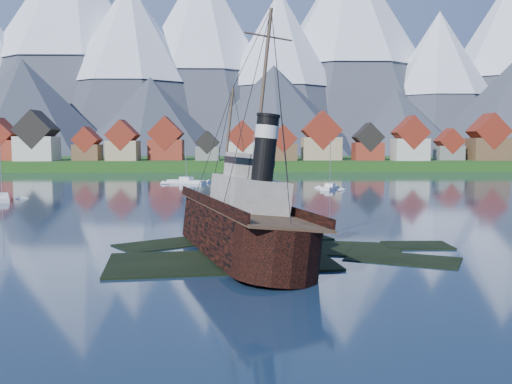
{
  "coord_description": "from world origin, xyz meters",
  "views": [
    {
      "loc": [
        -1.08,
        -47.17,
        9.79
      ],
      "look_at": [
        -0.04,
        6.0,
        5.0
      ],
      "focal_mm": 40.0,
      "sensor_mm": 36.0,
      "label": 1
    }
  ],
  "objects_px": {
    "sailboat_a": "(2,199)",
    "sailboat_d": "(330,188)",
    "sailboat_e": "(253,176)",
    "tugboat_wreck": "(238,222)",
    "sailboat_c": "(186,182)"
  },
  "relations": [
    {
      "from": "sailboat_a",
      "to": "sailboat_d",
      "type": "height_order",
      "value": "sailboat_a"
    },
    {
      "from": "sailboat_a",
      "to": "sailboat_e",
      "type": "distance_m",
      "value": 72.72
    },
    {
      "from": "sailboat_d",
      "to": "tugboat_wreck",
      "type": "bearing_deg",
      "value": -81.11
    },
    {
      "from": "tugboat_wreck",
      "to": "sailboat_a",
      "type": "distance_m",
      "value": 59.1
    },
    {
      "from": "sailboat_d",
      "to": "sailboat_e",
      "type": "distance_m",
      "value": 41.27
    },
    {
      "from": "sailboat_a",
      "to": "sailboat_d",
      "type": "relative_size",
      "value": 1.01
    },
    {
      "from": "tugboat_wreck",
      "to": "sailboat_e",
      "type": "xyz_separation_m",
      "value": [
        2.83,
        103.47,
        -2.46
      ]
    },
    {
      "from": "sailboat_e",
      "to": "tugboat_wreck",
      "type": "bearing_deg",
      "value": -81.14
    },
    {
      "from": "tugboat_wreck",
      "to": "sailboat_a",
      "type": "relative_size",
      "value": 2.62
    },
    {
      "from": "sailboat_a",
      "to": "sailboat_e",
      "type": "relative_size",
      "value": 0.86
    },
    {
      "from": "tugboat_wreck",
      "to": "sailboat_a",
      "type": "height_order",
      "value": "tugboat_wreck"
    },
    {
      "from": "tugboat_wreck",
      "to": "sailboat_d",
      "type": "relative_size",
      "value": 2.65
    },
    {
      "from": "tugboat_wreck",
      "to": "sailboat_a",
      "type": "xyz_separation_m",
      "value": [
        -39.22,
        44.14,
        -2.5
      ]
    },
    {
      "from": "sailboat_c",
      "to": "sailboat_a",
      "type": "bearing_deg",
      "value": 172.48
    },
    {
      "from": "sailboat_e",
      "to": "sailboat_a",
      "type": "bearing_deg",
      "value": -114.9
    }
  ]
}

